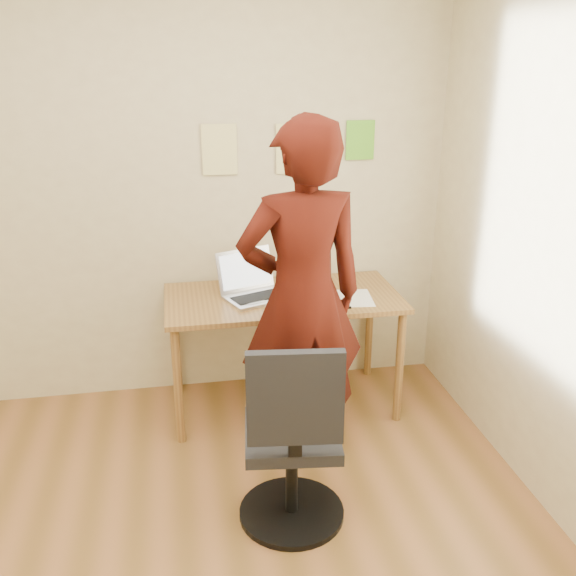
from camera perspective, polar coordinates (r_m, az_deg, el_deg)
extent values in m
cube|color=beige|center=(4.00, -10.84, 8.89)|extent=(3.50, 0.04, 2.70)
cube|color=olive|center=(3.85, -0.47, -0.91)|extent=(1.40, 0.70, 0.03)
cylinder|color=olive|center=(3.68, -9.75, -8.61)|extent=(0.05, 0.05, 0.71)
cylinder|color=olive|center=(3.89, 9.87, -6.94)|extent=(0.05, 0.05, 0.71)
cylinder|color=olive|center=(4.22, -9.93, -4.71)|extent=(0.05, 0.05, 0.71)
cylinder|color=olive|center=(4.40, 7.24, -3.45)|extent=(0.05, 0.05, 0.71)
cube|color=silver|center=(3.79, -2.69, -0.87)|extent=(0.43, 0.36, 0.02)
cube|color=black|center=(3.79, -2.69, -0.73)|extent=(0.33, 0.24, 0.00)
cube|color=silver|center=(3.88, -3.85, 1.65)|extent=(0.36, 0.20, 0.25)
cube|color=white|center=(3.88, -3.85, 1.65)|extent=(0.32, 0.17, 0.20)
cube|color=white|center=(3.83, 5.94, -0.89)|extent=(0.24, 0.31, 0.00)
cube|color=black|center=(3.71, 4.84, -1.47)|extent=(0.08, 0.13, 0.01)
cube|color=#3F4C59|center=(3.71, 4.84, -1.39)|extent=(0.07, 0.11, 0.00)
cube|color=#EFE58F|center=(3.94, -6.11, 12.13)|extent=(0.21, 0.00, 0.30)
cube|color=#EFE58F|center=(4.00, 0.45, 12.27)|extent=(0.21, 0.00, 0.30)
cube|color=#62C02B|center=(4.09, 6.44, 12.93)|extent=(0.18, 0.00, 0.24)
cube|color=black|center=(3.04, 0.34, -12.95)|extent=(0.48, 0.48, 0.06)
cube|color=black|center=(2.70, 0.65, -9.79)|extent=(0.41, 0.10, 0.43)
cube|color=black|center=(2.82, 0.62, -13.60)|extent=(0.06, 0.05, 0.12)
cylinder|color=black|center=(3.18, 0.33, -16.48)|extent=(0.06, 0.06, 0.43)
cylinder|color=black|center=(3.30, 0.32, -19.27)|extent=(0.51, 0.51, 0.03)
imported|color=#380E07|center=(3.29, 1.25, -0.89)|extent=(0.72, 0.51, 1.85)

